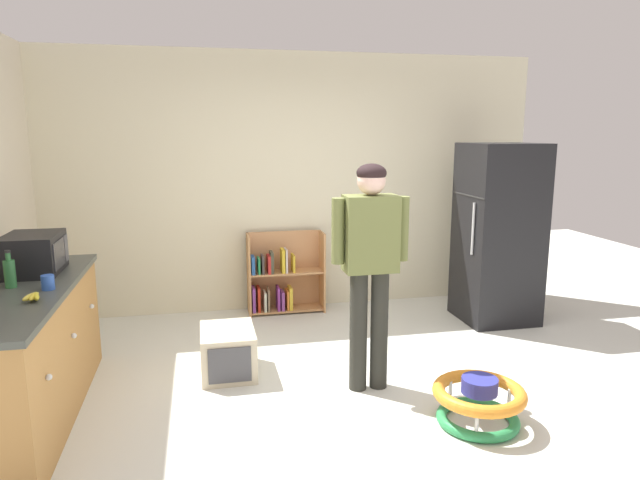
{
  "coord_description": "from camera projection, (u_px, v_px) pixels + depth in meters",
  "views": [
    {
      "loc": [
        -1.02,
        -3.57,
        1.9
      ],
      "look_at": [
        -0.12,
        0.68,
        1.05
      ],
      "focal_mm": 31.49,
      "sensor_mm": 36.0,
      "label": 1
    }
  ],
  "objects": [
    {
      "name": "blue_cup",
      "position": [
        48.0,
        282.0,
        3.57
      ],
      "size": [
        0.08,
        0.08,
        0.09
      ],
      "primitive_type": "cylinder",
      "color": "blue",
      "rests_on": "kitchen_counter"
    },
    {
      "name": "refrigerator",
      "position": [
        498.0,
        233.0,
        5.59
      ],
      "size": [
        0.73,
        0.68,
        1.78
      ],
      "color": "black",
      "rests_on": "ground"
    },
    {
      "name": "standing_person",
      "position": [
        370.0,
        256.0,
        4.02
      ],
      "size": [
        0.57,
        0.22,
        1.67
      ],
      "color": "#292924",
      "rests_on": "ground"
    },
    {
      "name": "green_cup",
      "position": [
        29.0,
        255.0,
        4.35
      ],
      "size": [
        0.08,
        0.08,
        0.09
      ],
      "primitive_type": "cylinder",
      "color": "green",
      "rests_on": "kitchen_counter"
    },
    {
      "name": "baby_walker",
      "position": [
        479.0,
        401.0,
        3.66
      ],
      "size": [
        0.6,
        0.6,
        0.32
      ],
      "color": "#2A8B4D",
      "rests_on": "ground"
    },
    {
      "name": "kitchen_counter",
      "position": [
        24.0,
        355.0,
        3.68
      ],
      "size": [
        0.65,
        1.99,
        0.9
      ],
      "color": "#B48043",
      "rests_on": "ground"
    },
    {
      "name": "bookshelf",
      "position": [
        281.0,
        278.0,
        5.93
      ],
      "size": [
        0.8,
        0.28,
        0.85
      ],
      "color": "tan",
      "rests_on": "ground"
    },
    {
      "name": "pet_carrier",
      "position": [
        228.0,
        352.0,
        4.43
      ],
      "size": [
        0.42,
        0.55,
        0.36
      ],
      "color": "beige",
      "rests_on": "ground"
    },
    {
      "name": "banana_bunch",
      "position": [
        33.0,
        296.0,
        3.33
      ],
      "size": [
        0.12,
        0.16,
        0.04
      ],
      "color": "yellow",
      "rests_on": "kitchen_counter"
    },
    {
      "name": "microwave",
      "position": [
        33.0,
        254.0,
        3.97
      ],
      "size": [
        0.37,
        0.48,
        0.28
      ],
      "color": "black",
      "rests_on": "kitchen_counter"
    },
    {
      "name": "green_glass_bottle",
      "position": [
        10.0,
        273.0,
        3.61
      ],
      "size": [
        0.07,
        0.07,
        0.25
      ],
      "color": "#33753D",
      "rests_on": "kitchen_counter"
    },
    {
      "name": "back_wall",
      "position": [
        298.0,
        183.0,
        5.97
      ],
      "size": [
        5.2,
        0.06,
        2.7
      ],
      "primitive_type": "cube",
      "color": "beige",
      "rests_on": "ground"
    },
    {
      "name": "ground_plane",
      "position": [
        356.0,
        401.0,
        4.0
      ],
      "size": [
        12.0,
        12.0,
        0.0
      ],
      "primitive_type": "plane",
      "color": "silver",
      "rests_on": "ground"
    }
  ]
}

